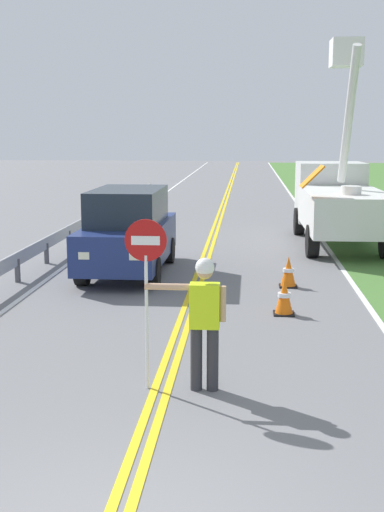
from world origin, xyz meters
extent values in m
cube|color=yellow|center=(-0.09, 20.00, 0.01)|extent=(0.11, 110.00, 0.01)
cube|color=yellow|center=(0.09, 20.00, 0.01)|extent=(0.11, 110.00, 0.01)
cube|color=silver|center=(3.60, 20.00, 0.01)|extent=(0.12, 110.00, 0.01)
cube|color=silver|center=(-3.60, 20.00, 0.01)|extent=(0.12, 110.00, 0.01)
cylinder|color=#2D2D33|center=(0.70, 3.72, 0.44)|extent=(0.16, 0.16, 0.88)
cylinder|color=#2D2D33|center=(0.48, 3.72, 0.44)|extent=(0.16, 0.16, 0.88)
cube|color=#C6EA19|center=(0.59, 3.72, 1.18)|extent=(0.40, 0.24, 0.60)
cylinder|color=tan|center=(0.09, 3.72, 1.43)|extent=(0.60, 0.09, 0.09)
cylinder|color=tan|center=(0.83, 3.72, 1.21)|extent=(0.09, 0.09, 0.48)
sphere|color=tan|center=(0.59, 3.72, 1.65)|extent=(0.22, 0.22, 0.22)
sphere|color=white|center=(0.59, 3.72, 1.70)|extent=(0.25, 0.25, 0.25)
cylinder|color=silver|center=(-0.19, 3.72, 0.92)|extent=(0.04, 0.04, 1.85)
cylinder|color=#B71414|center=(-0.19, 3.72, 2.05)|extent=(0.56, 0.03, 0.56)
cube|color=white|center=(-0.19, 3.70, 2.05)|extent=(0.38, 0.01, 0.12)
cube|color=silver|center=(3.99, 14.83, 1.21)|extent=(2.35, 4.63, 1.10)
cube|color=silver|center=(3.95, 18.28, 1.46)|extent=(2.22, 2.12, 2.00)
cube|color=#1E2833|center=(3.94, 19.31, 1.76)|extent=(1.98, 0.08, 0.90)
cylinder|color=silver|center=(4.00, 13.91, 1.88)|extent=(0.56, 0.56, 0.24)
cylinder|color=silver|center=(3.99, 14.86, 3.89)|extent=(0.26, 2.11, 3.86)
cube|color=white|center=(3.98, 15.80, 5.76)|extent=(0.91, 0.91, 0.80)
cube|color=orange|center=(2.83, 13.02, 2.31)|extent=(0.60, 0.81, 0.59)
cylinder|color=black|center=(2.92, 18.07, 0.46)|extent=(0.33, 0.92, 0.92)
cylinder|color=black|center=(4.98, 18.09, 0.46)|extent=(0.33, 0.92, 0.92)
cylinder|color=black|center=(2.97, 13.79, 0.46)|extent=(0.33, 0.92, 0.92)
cube|color=navy|center=(-1.78, 11.24, 0.80)|extent=(1.86, 4.61, 0.92)
cube|color=#1E2833|center=(-1.78, 11.24, 1.68)|extent=(1.63, 2.86, 0.84)
cube|color=#EAEACC|center=(-1.24, 8.95, 0.85)|extent=(0.24, 0.06, 0.16)
cube|color=#EAEACC|center=(-2.34, 8.96, 0.85)|extent=(0.24, 0.06, 0.16)
cylinder|color=black|center=(-0.97, 9.81, 0.34)|extent=(0.28, 0.68, 0.68)
cylinder|color=black|center=(-2.61, 9.81, 0.34)|extent=(0.28, 0.68, 0.68)
cylinder|color=black|center=(-0.95, 12.66, 0.34)|extent=(0.28, 0.68, 0.68)
cylinder|color=black|center=(-2.59, 12.66, 0.34)|extent=(0.28, 0.68, 0.68)
cone|color=orange|center=(1.87, 7.68, 0.35)|extent=(0.36, 0.36, 0.70)
cylinder|color=white|center=(1.87, 7.68, 0.39)|extent=(0.25, 0.25, 0.08)
cube|color=black|center=(1.87, 7.68, 0.01)|extent=(0.40, 0.40, 0.03)
cone|color=orange|center=(2.09, 10.04, 0.35)|extent=(0.36, 0.36, 0.70)
cylinder|color=white|center=(2.09, 10.04, 0.39)|extent=(0.25, 0.25, 0.08)
cube|color=black|center=(2.09, 10.04, 0.01)|extent=(0.40, 0.40, 0.03)
cube|color=#9EA0A3|center=(-4.20, 15.72, 0.55)|extent=(0.06, 32.00, 0.32)
cube|color=#4C4C51|center=(-4.20, 10.00, 0.28)|extent=(0.10, 0.10, 0.55)
cube|color=#4C4C51|center=(-4.20, 12.29, 0.28)|extent=(0.10, 0.10, 0.55)
cube|color=#4C4C51|center=(-4.20, 14.58, 0.28)|extent=(0.10, 0.10, 0.55)
cube|color=#4C4C51|center=(-4.20, 16.86, 0.28)|extent=(0.10, 0.10, 0.55)
cube|color=#4C4C51|center=(-4.20, 19.15, 0.28)|extent=(0.10, 0.10, 0.55)
cube|color=#4C4C51|center=(-4.20, 21.43, 0.28)|extent=(0.10, 0.10, 0.55)
cube|color=#4C4C51|center=(-4.20, 23.72, 0.28)|extent=(0.10, 0.10, 0.55)
cube|color=#4C4C51|center=(-4.20, 26.00, 0.28)|extent=(0.10, 0.10, 0.55)
cube|color=#4C4C51|center=(-4.20, 28.29, 0.28)|extent=(0.10, 0.10, 0.55)
cube|color=#4C4C51|center=(-4.20, 30.58, 0.28)|extent=(0.10, 0.10, 0.55)
camera|label=1|loc=(1.12, -4.84, 3.44)|focal=46.74mm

